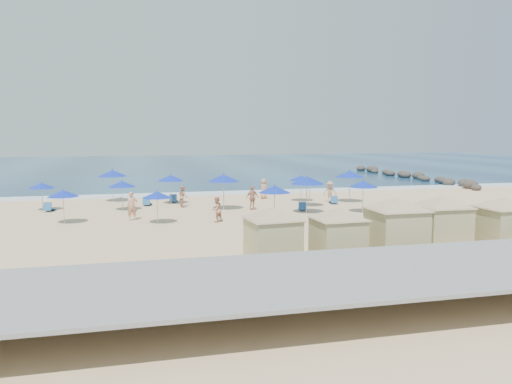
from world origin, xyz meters
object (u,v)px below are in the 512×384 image
umbrella_7 (310,180)px  umbrella_2 (122,184)px  cabana_4 (503,217)px  beachgoer_4 (264,189)px  umbrella_1 (63,193)px  beachgoer_5 (217,209)px  beachgoer_3 (330,192)px  umbrella_5 (224,178)px  beachgoer_2 (252,198)px  umbrella_12 (112,173)px  cabana_0 (273,229)px  cabana_1 (338,228)px  trash_bin (381,218)px  cabana_3 (441,216)px  umbrella_9 (301,178)px  umbrella_3 (157,195)px  beachgoer_0 (132,206)px  cabana_2 (396,220)px  umbrella_11 (363,184)px  umbrella_8 (307,180)px  umbrella_10 (350,174)px  umbrella_4 (171,178)px  beachgoer_1 (183,196)px  umbrella_0 (42,186)px  rock_jetty (410,176)px

umbrella_7 → umbrella_2: bearing=174.7°
cabana_4 → beachgoer_4: bearing=106.6°
umbrella_1 → beachgoer_5: umbrella_1 is taller
umbrella_1 → beachgoer_3: size_ratio=1.27×
umbrella_5 → umbrella_7: 6.57m
beachgoer_2 → umbrella_12: bearing=125.2°
cabana_0 → cabana_1: 2.79m
cabana_4 → umbrella_12: cabana_4 is taller
trash_bin → beachgoer_5: bearing=-178.1°
umbrella_5 → umbrella_1: bearing=-163.1°
cabana_1 → cabana_3: bearing=9.3°
cabana_3 → umbrella_2: bearing=132.2°
beachgoer_3 → trash_bin: bearing=-77.2°
umbrella_9 → beachgoer_3: size_ratio=1.30×
umbrella_3 → beachgoer_3: umbrella_3 is taller
umbrella_9 → beachgoer_0: 14.48m
cabana_2 → umbrella_9: (1.92, 18.36, 0.21)m
umbrella_11 → umbrella_8: bearing=171.2°
beachgoer_3 → beachgoer_5: size_ratio=1.07×
beachgoer_3 → umbrella_10: bearing=-0.0°
cabana_0 → umbrella_5: cabana_0 is taller
umbrella_4 → umbrella_8: size_ratio=0.89×
umbrella_3 → beachgoer_1: 6.97m
umbrella_1 → umbrella_12: (2.55, 9.43, 0.44)m
umbrella_4 → umbrella_9: bearing=-5.8°
cabana_2 → umbrella_0: (-17.48, 18.16, 0.11)m
cabana_3 → umbrella_3: bearing=140.5°
cabana_3 → umbrella_9: size_ratio=2.09×
cabana_3 → umbrella_11: 11.29m
umbrella_5 → umbrella_10: (10.40, 1.43, -0.03)m
rock_jetty → beachgoer_2: (-24.39, -19.56, 0.51)m
umbrella_1 → umbrella_5: (10.42, 3.16, 0.44)m
trash_bin → umbrella_10: bearing=97.0°
cabana_1 → umbrella_8: bearing=76.0°
trash_bin → cabana_4: size_ratio=0.18×
cabana_4 → beachgoer_3: bearing=95.2°
beachgoer_0 → beachgoer_4: beachgoer_0 is taller
cabana_3 → umbrella_7: cabana_3 is taller
cabana_3 → beachgoer_3: (1.32, 16.72, -0.80)m
umbrella_2 → beachgoer_0: bearing=-81.1°
cabana_1 → beachgoer_2: 15.27m
umbrella_3 → beachgoer_0: bearing=133.7°
umbrella_10 → umbrella_4: bearing=169.9°
umbrella_2 → beachgoer_4: bearing=18.9°
umbrella_7 → beachgoer_3: size_ratio=1.34×
umbrella_11 → beachgoer_3: bearing=91.7°
umbrella_2 → umbrella_8: umbrella_8 is taller
umbrella_4 → umbrella_8: 11.10m
cabana_1 → umbrella_0: cabana_1 is taller
umbrella_7 → umbrella_12: bearing=156.7°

